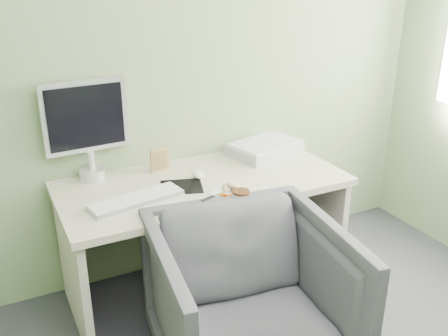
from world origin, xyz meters
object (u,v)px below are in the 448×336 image
scanner (265,149)px  desk_chair (250,304)px  desk (204,209)px  monitor (87,125)px  plate (232,195)px

scanner → desk_chair: 1.17m
desk → desk_chair: 0.73m
scanner → monitor: (-1.08, 0.10, 0.28)m
desk → desk_chair: (-0.09, -0.71, -0.15)m
desk → monitor: 0.81m
plate → monitor: 0.89m
desk → scanner: 0.61m
desk → monitor: bearing=150.2°
plate → scanner: (0.48, 0.48, 0.03)m
desk → plate: bearing=-79.2°
scanner → monitor: monitor is taller
desk → desk_chair: size_ratio=1.85×
desk → monitor: (-0.55, 0.32, 0.50)m
plate → scanner: size_ratio=0.52×
desk → monitor: size_ratio=2.86×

